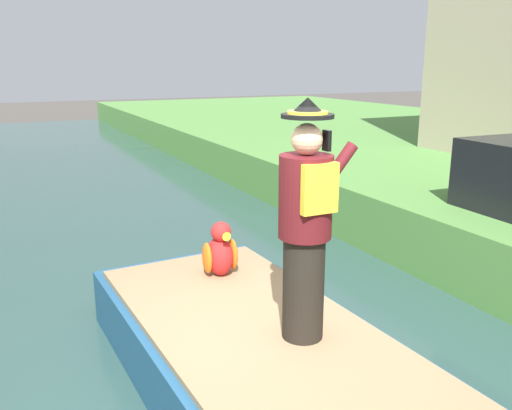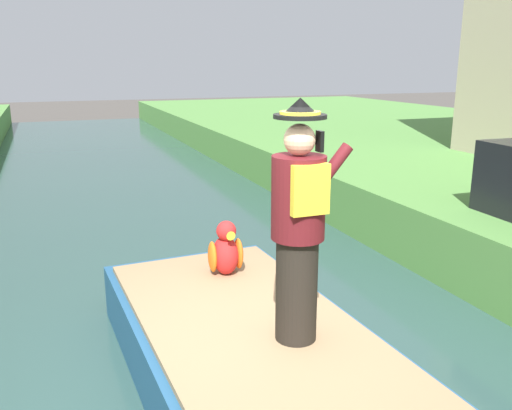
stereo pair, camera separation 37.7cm
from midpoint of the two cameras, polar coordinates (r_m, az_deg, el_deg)
ground_plane at (r=4.83m, az=2.59°, el=-20.64°), size 80.00×80.00×0.00m
canal_water at (r=4.80m, az=2.60°, el=-20.15°), size 5.89×48.00×0.10m
boat at (r=4.59m, az=2.77°, el=-16.70°), size 2.00×4.28×0.61m
person_pirate at (r=4.02m, az=7.21°, el=-2.10°), size 0.61×0.42×1.85m
parrot_plush at (r=5.46m, az=-1.25°, el=-4.91°), size 0.36×0.34×0.57m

